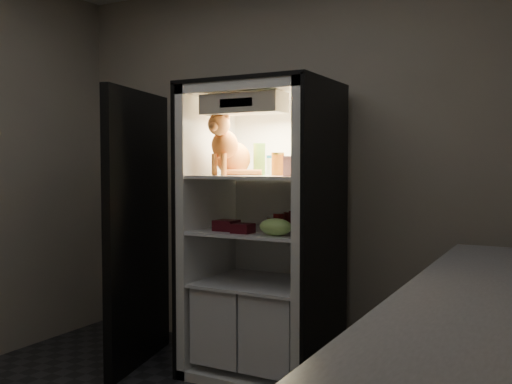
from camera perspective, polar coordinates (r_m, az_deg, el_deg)
room_shell at (r=2.54m, az=-13.90°, el=8.56°), size 3.60×3.60×3.60m
refrigerator at (r=3.71m, az=0.84°, el=-6.00°), size 0.90×0.72×1.88m
fridge_door at (r=3.94m, az=-11.74°, el=-3.74°), size 0.27×0.86×1.85m
tabby_cat at (r=3.64m, az=-2.72°, el=4.16°), size 0.34×0.39×0.42m
parmesan_shaker at (r=3.67m, az=0.34°, el=3.31°), size 0.08×0.08×0.20m
mayo_tub at (r=3.75m, az=1.75°, el=2.72°), size 0.09×0.09×0.13m
salsa_jar at (r=3.55m, az=2.20°, el=2.82°), size 0.08×0.08×0.14m
pepper_jar at (r=3.55m, az=5.51°, el=3.36°), size 0.12×0.12×0.21m
cream_carton at (r=3.33m, az=3.50°, el=2.59°), size 0.07×0.07×0.12m
soda_can_a at (r=3.68m, az=3.27°, el=-2.84°), size 0.06×0.06×0.12m
soda_can_b at (r=3.59m, az=3.84°, el=-2.86°), size 0.07×0.07×0.13m
soda_can_c at (r=3.47m, az=2.28°, el=-3.11°), size 0.07×0.07×0.12m
condiment_jar at (r=3.64m, az=1.59°, el=-3.12°), size 0.06×0.06×0.09m
grape_bag at (r=3.36m, az=1.99°, el=-3.51°), size 0.20×0.15×0.10m
berry_box_left at (r=3.61m, az=-2.98°, el=-3.35°), size 0.13×0.13×0.07m
berry_box_right at (r=3.48m, az=-1.32°, el=-3.65°), size 0.12×0.12×0.06m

